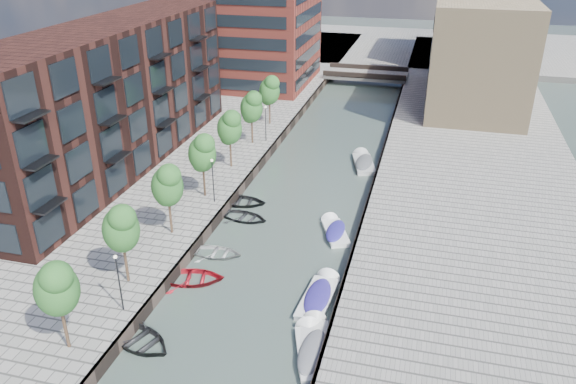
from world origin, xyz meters
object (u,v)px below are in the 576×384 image
at_px(tree_3, 202,152).
at_px(tree_4, 229,126).
at_px(tree_1, 121,227).
at_px(bridge, 366,75).
at_px(motorboat_0, 320,295).
at_px(sloop_2, 192,281).
at_px(sloop_0, 139,343).
at_px(motorboat_3, 334,231).
at_px(motorboat_2, 314,342).
at_px(sloop_1, 245,219).
at_px(sloop_4, 241,204).
at_px(tree_6, 269,89).
at_px(motorboat_1, 311,349).
at_px(tree_5, 251,106).
at_px(car, 434,100).
at_px(sloop_3, 217,255).
at_px(tree_0, 56,286).
at_px(tree_2, 167,184).
at_px(motorboat_4, 363,163).

bearing_deg(tree_3, tree_4, 90.00).
bearing_deg(tree_1, tree_3, 90.00).
relative_size(bridge, motorboat_0, 2.37).
bearing_deg(sloop_2, sloop_0, 161.42).
relative_size(sloop_2, motorboat_3, 0.97).
bearing_deg(bridge, motorboat_2, -85.22).
distance_m(sloop_1, motorboat_0, 12.94).
xyz_separation_m(sloop_1, motorboat_3, (8.07, -0.28, 0.19)).
relative_size(bridge, tree_4, 2.18).
relative_size(bridge, sloop_4, 2.75).
xyz_separation_m(tree_6, motorboat_1, (13.75, -37.69, -5.10)).
relative_size(motorboat_2, motorboat_3, 1.09).
height_order(tree_5, sloop_2, tree_5).
relative_size(tree_4, motorboat_3, 1.21).
xyz_separation_m(tree_4, sloop_1, (4.37, -8.70, -5.31)).
height_order(tree_5, motorboat_1, tree_5).
height_order(motorboat_0, car, car).
bearing_deg(sloop_1, motorboat_2, -138.39).
relative_size(sloop_3, car, 1.05).
bearing_deg(motorboat_1, car, 83.68).
xyz_separation_m(sloop_1, car, (15.04, 36.17, 1.66)).
height_order(sloop_2, sloop_4, sloop_2).
bearing_deg(tree_1, sloop_4, 78.36).
distance_m(bridge, sloop_3, 55.05).
height_order(tree_6, sloop_0, tree_6).
relative_size(tree_4, motorboat_0, 1.08).
xyz_separation_m(sloop_1, sloop_4, (-1.27, 2.75, 0.00)).
height_order(sloop_3, sloop_4, sloop_4).
height_order(tree_0, tree_2, same).
bearing_deg(car, bridge, 120.55).
xyz_separation_m(tree_1, motorboat_1, (13.75, -2.69, -5.10)).
distance_m(tree_0, motorboat_2, 15.58).
bearing_deg(sloop_0, motorboat_1, -58.76).
bearing_deg(motorboat_4, tree_3, -133.88).
xyz_separation_m(tree_4, motorboat_1, (13.75, -23.69, -5.10)).
xyz_separation_m(tree_0, car, (19.42, 55.47, -3.65)).
height_order(sloop_3, motorboat_2, motorboat_2).
relative_size(tree_5, sloop_4, 1.26).
distance_m(tree_3, tree_4, 7.00).
xyz_separation_m(bridge, tree_3, (-8.50, -47.00, 3.92)).
height_order(tree_2, motorboat_2, tree_2).
xyz_separation_m(tree_5, motorboat_4, (12.77, -0.73, -5.08)).
height_order(tree_6, motorboat_4, tree_6).
distance_m(sloop_3, motorboat_4, 22.83).
bearing_deg(sloop_3, sloop_0, 172.13).
bearing_deg(motorboat_2, tree_4, 121.04).
bearing_deg(car, motorboat_0, -108.37).
bearing_deg(motorboat_0, car, 82.15).
xyz_separation_m(tree_4, tree_6, (0.00, 14.00, 0.00)).
bearing_deg(tree_3, car, 60.60).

